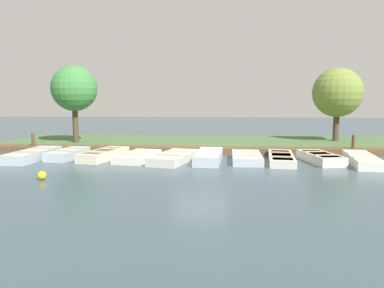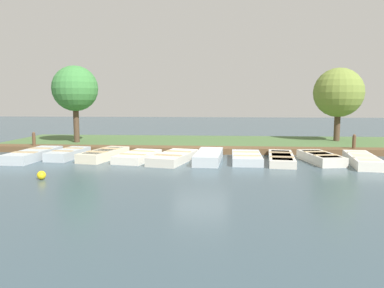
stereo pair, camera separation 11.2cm
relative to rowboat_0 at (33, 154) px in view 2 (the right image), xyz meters
name	(u,v)px [view 2 (the right image)]	position (x,y,z in m)	size (l,w,h in m)	color
ground_plane	(201,158)	(-1.01, 7.49, -0.21)	(80.00, 80.00, 0.00)	#384C56
shore_bank	(206,143)	(-6.01, 7.49, -0.13)	(8.00, 24.00, 0.15)	#476638
dock_walkway	(203,150)	(-2.53, 7.49, -0.06)	(1.05, 21.76, 0.30)	brown
rowboat_0	(33,154)	(0.00, 0.00, 0.00)	(3.52, 1.27, 0.42)	#B2BCC1
rowboat_1	(68,154)	(-0.45, 1.43, -0.01)	(2.69, 1.23, 0.40)	#B2BCC1
rowboat_2	(104,154)	(-0.31, 3.15, 0.00)	(3.17, 1.66, 0.42)	beige
rowboat_3	(138,156)	(-0.08, 4.74, -0.04)	(2.96, 1.74, 0.35)	silver
rowboat_4	(174,157)	(0.18, 6.36, -0.02)	(3.41, 1.96, 0.38)	beige
rowboat_5	(209,156)	(0.01, 7.87, 0.01)	(3.33, 1.23, 0.44)	#B2BCC1
rowboat_6	(247,157)	(-0.08, 9.50, -0.04)	(2.95, 1.30, 0.35)	#B2BCC1
rowboat_7	(281,158)	(-0.11, 10.97, -0.05)	(3.61, 1.43, 0.33)	beige
rowboat_8	(320,158)	(-0.07, 12.60, -0.01)	(2.85, 1.51, 0.41)	beige
rowboat_9	(362,160)	(0.28, 14.20, -0.01)	(3.62, 1.51, 0.39)	silver
mooring_post_near	(34,141)	(-2.56, -1.26, 0.29)	(0.17, 0.17, 0.99)	brown
mooring_post_far	(354,144)	(-2.56, 14.82, 0.29)	(0.17, 0.17, 0.99)	brown
buoy	(41,175)	(4.14, 2.42, -0.06)	(0.29, 0.29, 0.29)	yellow
park_tree_far_left	(75,89)	(-5.39, -0.10, 3.06)	(2.63, 2.63, 4.61)	#4C3828
park_tree_left	(339,93)	(-7.30, 15.42, 2.85)	(2.95, 2.95, 4.55)	#4C3828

